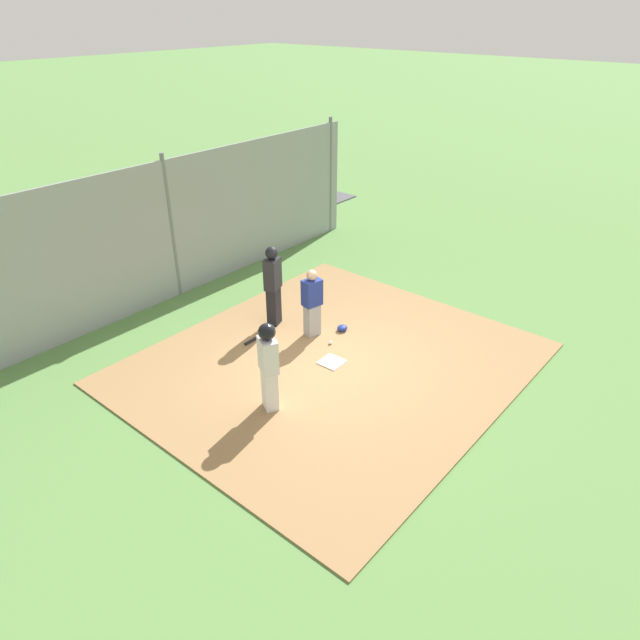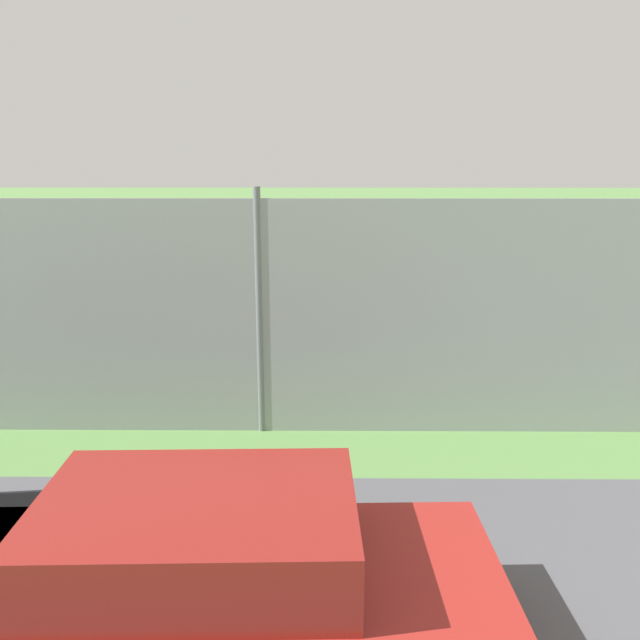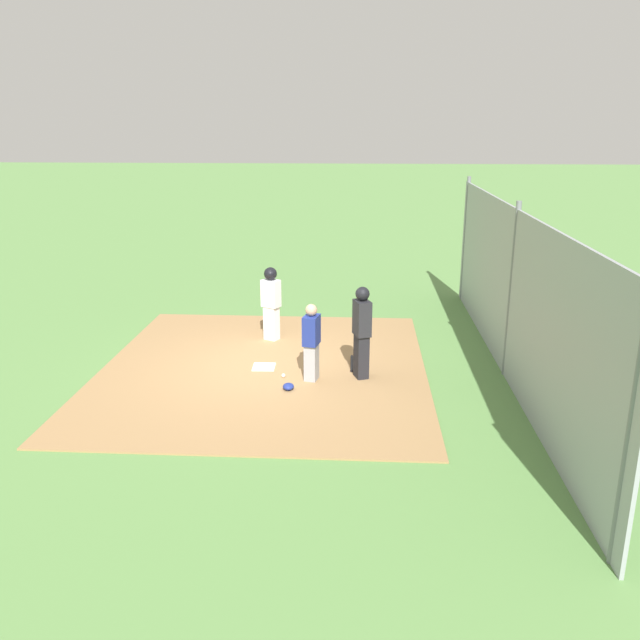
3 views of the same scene
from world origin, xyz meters
TOP-DOWN VIEW (x-y plane):
  - ground_plane at (0.00, 0.00)m, footprint 140.00×140.00m
  - dirt_infield at (0.00, 0.00)m, footprint 7.20×6.40m
  - home_plate at (0.00, 0.00)m, footprint 0.46×0.46m
  - catcher at (-0.57, -1.00)m, footprint 0.43×0.33m
  - umpire at (-0.40, -1.93)m, footprint 0.45×0.37m
  - runner at (1.77, 0.08)m, footprint 0.41×0.46m
  - baseball_bat at (0.25, -1.75)m, footprint 0.82×0.07m
  - catcher_mask at (-1.10, -0.61)m, footprint 0.24×0.20m
  - baseball at (-0.51, -0.45)m, footprint 0.07×0.07m
  - backstop_fence at (0.00, -4.72)m, footprint 12.00×0.10m

SIDE VIEW (x-z plane):
  - ground_plane at x=0.00m, z-range 0.00..0.00m
  - dirt_infield at x=0.00m, z-range 0.00..0.03m
  - home_plate at x=0.00m, z-range 0.03..0.05m
  - baseball_bat at x=0.25m, z-range 0.03..0.09m
  - baseball at x=-0.51m, z-range 0.03..0.10m
  - catcher_mask at x=-1.10m, z-range 0.03..0.15m
  - catcher at x=-0.57m, z-range 0.05..1.53m
  - umpire at x=-0.40m, z-range 0.08..1.86m
  - runner at x=1.77m, z-range 0.15..1.80m
  - backstop_fence at x=0.00m, z-range -0.07..3.28m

